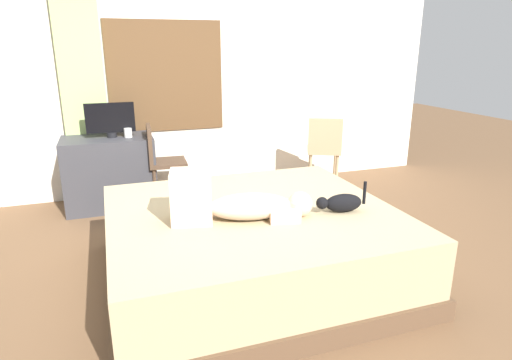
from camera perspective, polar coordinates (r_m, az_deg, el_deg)
The scene contains 11 objects.
ground_plane at distance 3.25m, azimuth -2.38°, elevation -12.89°, with size 16.00×16.00×0.00m, color brown.
back_wall_with_window at distance 5.07m, azimuth -10.46°, elevation 14.84°, with size 6.40×0.14×2.90m.
bed at distance 3.16m, azimuth -0.53°, elevation -8.48°, with size 2.02×1.85×0.53m.
person_lying at distance 2.85m, azimuth -2.78°, elevation -3.01°, with size 0.94×0.43×0.34m.
cat at distance 3.04m, azimuth 11.12°, elevation -2.96°, with size 0.36×0.15×0.21m.
desk at distance 4.77m, azimuth -18.64°, elevation 0.96°, with size 0.90×0.56×0.74m.
tv_monitor at distance 4.66m, azimuth -18.62°, elevation 7.55°, with size 0.48×0.10×0.35m.
cup at distance 4.63m, azimuth -16.48°, elevation 5.98°, with size 0.08×0.08×0.09m, color white.
chair_by_desk at distance 4.63m, azimuth -12.46°, elevation 2.76°, with size 0.40×0.40×0.86m.
chair_spare at distance 5.10m, azimuth 8.96°, elevation 4.27°, with size 0.51×0.51×0.86m.
curtain_left at distance 4.90m, azimuth -21.84°, elevation 11.51°, with size 0.44×0.06×2.49m, color #ADCC75.
Camera 1 is at (-0.80, -2.70, 1.63)m, focal length 30.41 mm.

